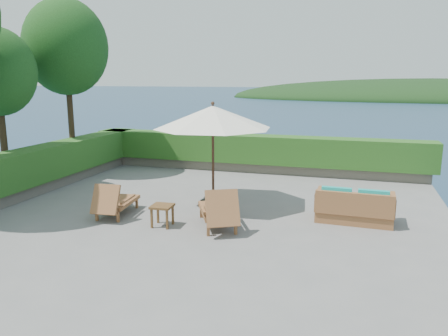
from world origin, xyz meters
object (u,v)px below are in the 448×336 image
(lounge_left, at_px, (115,201))
(side_table, at_px, (162,209))
(patio_umbrella, at_px, (213,118))
(lounge_right, at_px, (219,210))
(wicker_loveseat, at_px, (354,208))

(lounge_left, relative_size, side_table, 3.21)
(patio_umbrella, height_order, lounge_right, patio_umbrella)
(patio_umbrella, bearing_deg, wicker_loveseat, -5.44)
(lounge_left, xyz_separation_m, lounge_right, (2.74, -0.09, 0.04))
(lounge_right, bearing_deg, lounge_left, 151.79)
(side_table, bearing_deg, patio_umbrella, 72.77)
(lounge_left, bearing_deg, lounge_right, -7.74)
(lounge_left, relative_size, wicker_loveseat, 0.89)
(side_table, height_order, wicker_loveseat, wicker_loveseat)
(patio_umbrella, bearing_deg, lounge_right, -67.96)
(patio_umbrella, distance_m, wicker_loveseat, 4.20)
(lounge_left, distance_m, side_table, 1.50)
(lounge_right, relative_size, wicker_loveseat, 1.03)
(lounge_right, bearing_deg, side_table, 165.46)
(wicker_loveseat, bearing_deg, side_table, -157.47)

